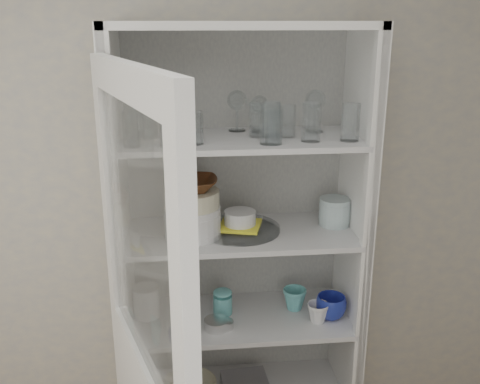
% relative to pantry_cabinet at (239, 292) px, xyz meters
% --- Properties ---
extents(wall_back, '(3.60, 0.02, 2.60)m').
position_rel_pantry_cabinet_xyz_m(wall_back, '(-0.20, 0.16, 0.36)').
color(wall_back, '#A7A7A6').
rests_on(wall_back, ground).
extents(pantry_cabinet, '(1.00, 0.45, 2.10)m').
position_rel_pantry_cabinet_xyz_m(pantry_cabinet, '(0.00, 0.00, 0.00)').
color(pantry_cabinet, silver).
rests_on(pantry_cabinet, floor).
extents(tumbler_0, '(0.07, 0.07, 0.13)m').
position_rel_pantry_cabinet_xyz_m(tumbler_0, '(-0.41, -0.19, 0.78)').
color(tumbler_0, silver).
rests_on(tumbler_0, shelf_glass).
extents(tumbler_1, '(0.08, 0.08, 0.12)m').
position_rel_pantry_cabinet_xyz_m(tumbler_1, '(-0.18, -0.18, 0.78)').
color(tumbler_1, silver).
rests_on(tumbler_1, shelf_glass).
extents(tumbler_2, '(0.09, 0.09, 0.15)m').
position_rel_pantry_cabinet_xyz_m(tumbler_2, '(-0.27, -0.21, 0.79)').
color(tumbler_2, silver).
rests_on(tumbler_2, shelf_glass).
extents(tumbler_3, '(0.07, 0.07, 0.13)m').
position_rel_pantry_cabinet_xyz_m(tumbler_3, '(0.11, -0.21, 0.79)').
color(tumbler_3, silver).
rests_on(tumbler_3, shelf_glass).
extents(tumbler_4, '(0.09, 0.09, 0.15)m').
position_rel_pantry_cabinet_xyz_m(tumbler_4, '(0.10, -0.20, 0.80)').
color(tumbler_4, silver).
rests_on(tumbler_4, shelf_glass).
extents(tumbler_5, '(0.09, 0.09, 0.15)m').
position_rel_pantry_cabinet_xyz_m(tumbler_5, '(0.26, -0.17, 0.79)').
color(tumbler_5, silver).
rests_on(tumbler_5, shelf_glass).
extents(tumbler_6, '(0.07, 0.07, 0.14)m').
position_rel_pantry_cabinet_xyz_m(tumbler_6, '(0.41, -0.18, 0.79)').
color(tumbler_6, silver).
rests_on(tumbler_6, shelf_glass).
extents(tumbler_7, '(0.09, 0.09, 0.15)m').
position_rel_pantry_cabinet_xyz_m(tumbler_7, '(-0.41, -0.07, 0.80)').
color(tumbler_7, silver).
rests_on(tumbler_7, shelf_glass).
extents(tumbler_8, '(0.07, 0.07, 0.14)m').
position_rel_pantry_cabinet_xyz_m(tumbler_8, '(-0.36, -0.05, 0.79)').
color(tumbler_8, silver).
rests_on(tumbler_8, shelf_glass).
extents(tumbler_9, '(0.09, 0.09, 0.14)m').
position_rel_pantry_cabinet_xyz_m(tumbler_9, '(-0.25, -0.08, 0.79)').
color(tumbler_9, silver).
rests_on(tumbler_9, shelf_glass).
extents(tumbler_10, '(0.08, 0.08, 0.14)m').
position_rel_pantry_cabinet_xyz_m(tumbler_10, '(0.07, -0.07, 0.79)').
color(tumbler_10, silver).
rests_on(tumbler_10, shelf_glass).
extents(tumbler_11, '(0.08, 0.08, 0.13)m').
position_rel_pantry_cabinet_xyz_m(tumbler_11, '(0.19, -0.08, 0.78)').
color(tumbler_11, silver).
rests_on(tumbler_11, shelf_glass).
extents(goblet_0, '(0.07, 0.07, 0.16)m').
position_rel_pantry_cabinet_xyz_m(goblet_0, '(-0.41, 0.01, 0.80)').
color(goblet_0, silver).
rests_on(goblet_0, shelf_glass).
extents(goblet_1, '(0.08, 0.08, 0.18)m').
position_rel_pantry_cabinet_xyz_m(goblet_1, '(-0.00, 0.06, 0.81)').
color(goblet_1, silver).
rests_on(goblet_1, shelf_glass).
extents(goblet_2, '(0.07, 0.07, 0.16)m').
position_rel_pantry_cabinet_xyz_m(goblet_2, '(0.09, 0.03, 0.80)').
color(goblet_2, silver).
rests_on(goblet_2, shelf_glass).
extents(goblet_3, '(0.08, 0.08, 0.19)m').
position_rel_pantry_cabinet_xyz_m(goblet_3, '(0.32, 0.01, 0.82)').
color(goblet_3, silver).
rests_on(goblet_3, shelf_glass).
extents(plate_stack_front, '(0.23, 0.23, 0.13)m').
position_rel_pantry_cabinet_xyz_m(plate_stack_front, '(-0.20, -0.10, 0.38)').
color(plate_stack_front, silver).
rests_on(plate_stack_front, shelf_plates).
extents(plate_stack_back, '(0.20, 0.20, 0.08)m').
position_rel_pantry_cabinet_xyz_m(plate_stack_back, '(-0.20, 0.06, 0.36)').
color(plate_stack_back, silver).
rests_on(plate_stack_back, shelf_plates).
extents(cream_bowl, '(0.29, 0.29, 0.07)m').
position_rel_pantry_cabinet_xyz_m(cream_bowl, '(-0.20, -0.10, 0.48)').
color(cream_bowl, beige).
rests_on(cream_bowl, plate_stack_front).
extents(terracotta_bowl, '(0.21, 0.21, 0.05)m').
position_rel_pantry_cabinet_xyz_m(terracotta_bowl, '(-0.20, -0.10, 0.54)').
color(terracotta_bowl, '#462410').
rests_on(terracotta_bowl, cream_bowl).
extents(glass_platter, '(0.42, 0.42, 0.02)m').
position_rel_pantry_cabinet_xyz_m(glass_platter, '(-0.00, -0.07, 0.33)').
color(glass_platter, silver).
rests_on(glass_platter, shelf_plates).
extents(yellow_trivet, '(0.20, 0.20, 0.01)m').
position_rel_pantry_cabinet_xyz_m(yellow_trivet, '(-0.00, -0.07, 0.35)').
color(yellow_trivet, yellow).
rests_on(yellow_trivet, glass_platter).
extents(white_ramekin, '(0.16, 0.16, 0.06)m').
position_rel_pantry_cabinet_xyz_m(white_ramekin, '(-0.00, -0.07, 0.38)').
color(white_ramekin, silver).
rests_on(white_ramekin, yellow_trivet).
extents(grey_bowl_stack, '(0.13, 0.13, 0.12)m').
position_rel_pantry_cabinet_xyz_m(grey_bowl_stack, '(0.41, -0.04, 0.38)').
color(grey_bowl_stack, '#A0B3B4').
rests_on(grey_bowl_stack, shelf_plates).
extents(mug_blue, '(0.16, 0.16, 0.10)m').
position_rel_pantry_cabinet_xyz_m(mug_blue, '(0.39, -0.13, -0.03)').
color(mug_blue, navy).
rests_on(mug_blue, shelf_mugs).
extents(mug_teal, '(0.14, 0.14, 0.10)m').
position_rel_pantry_cabinet_xyz_m(mug_teal, '(0.25, -0.04, -0.03)').
color(mug_teal, teal).
rests_on(mug_teal, shelf_mugs).
extents(mug_white, '(0.11, 0.11, 0.09)m').
position_rel_pantry_cabinet_xyz_m(mug_white, '(0.33, -0.16, -0.04)').
color(mug_white, silver).
rests_on(mug_white, shelf_mugs).
extents(teal_jar, '(0.08, 0.08, 0.10)m').
position_rel_pantry_cabinet_xyz_m(teal_jar, '(-0.08, -0.04, -0.03)').
color(teal_jar, teal).
rests_on(teal_jar, shelf_mugs).
extents(measuring_cups, '(0.10, 0.10, 0.04)m').
position_rel_pantry_cabinet_xyz_m(measuring_cups, '(-0.11, -0.17, -0.06)').
color(measuring_cups, silver).
rests_on(measuring_cups, shelf_mugs).
extents(white_canister, '(0.12, 0.12, 0.14)m').
position_rel_pantry_cabinet_xyz_m(white_canister, '(-0.41, -0.03, -0.01)').
color(white_canister, silver).
rests_on(white_canister, shelf_mugs).
extents(tin_box, '(0.22, 0.16, 0.06)m').
position_rel_pantry_cabinet_xyz_m(tin_box, '(0.02, -0.05, -0.45)').
color(tin_box, '#94959F').
rests_on(tin_box, shelf_bot).
extents(tumbler_12, '(0.07, 0.07, 0.14)m').
position_rel_pantry_cabinet_xyz_m(tumbler_12, '(0.12, -0.08, 0.79)').
color(tumbler_12, silver).
rests_on(tumbler_12, shelf_glass).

